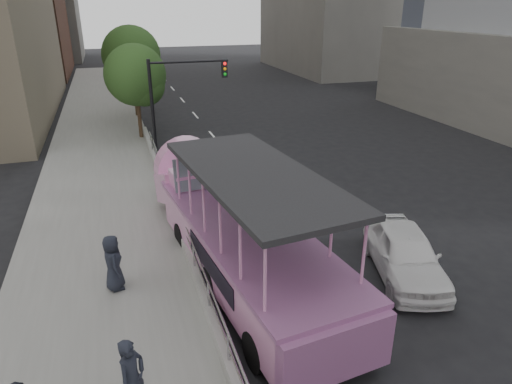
{
  "coord_description": "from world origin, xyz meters",
  "views": [
    {
      "loc": [
        -4.9,
        -11.52,
        7.8
      ],
      "look_at": [
        -0.42,
        2.55,
        1.65
      ],
      "focal_mm": 32.0,
      "sensor_mm": 36.0,
      "label": 1
    }
  ],
  "objects_px": {
    "pedestrian_near": "(132,379)",
    "street_tree_near": "(137,78)",
    "car": "(405,253)",
    "parking_sign": "(186,190)",
    "traffic_signal": "(174,92)",
    "street_tree_far": "(133,58)",
    "pedestrian_far": "(113,263)",
    "duck_boat": "(234,228)"
  },
  "relations": [
    {
      "from": "traffic_signal",
      "to": "street_tree_far",
      "type": "distance_m",
      "value": 9.57
    },
    {
      "from": "parking_sign",
      "to": "pedestrian_near",
      "type": "bearing_deg",
      "value": -106.6
    },
    {
      "from": "street_tree_far",
      "to": "parking_sign",
      "type": "bearing_deg",
      "value": -88.76
    },
    {
      "from": "car",
      "to": "traffic_signal",
      "type": "bearing_deg",
      "value": 126.02
    },
    {
      "from": "street_tree_far",
      "to": "pedestrian_far",
      "type": "bearing_deg",
      "value": -95.94
    },
    {
      "from": "pedestrian_far",
      "to": "car",
      "type": "bearing_deg",
      "value": -108.15
    },
    {
      "from": "pedestrian_near",
      "to": "pedestrian_far",
      "type": "xyz_separation_m",
      "value": [
        -0.24,
        4.56,
        -0.05
      ]
    },
    {
      "from": "pedestrian_far",
      "to": "traffic_signal",
      "type": "height_order",
      "value": "traffic_signal"
    },
    {
      "from": "parking_sign",
      "to": "street_tree_near",
      "type": "height_order",
      "value": "street_tree_near"
    },
    {
      "from": "pedestrian_near",
      "to": "street_tree_near",
      "type": "bearing_deg",
      "value": 35.24
    },
    {
      "from": "street_tree_near",
      "to": "pedestrian_near",
      "type": "bearing_deg",
      "value": -95.12
    },
    {
      "from": "street_tree_near",
      "to": "pedestrian_far",
      "type": "bearing_deg",
      "value": -97.45
    },
    {
      "from": "pedestrian_far",
      "to": "parking_sign",
      "type": "height_order",
      "value": "parking_sign"
    },
    {
      "from": "parking_sign",
      "to": "street_tree_far",
      "type": "relative_size",
      "value": 0.38
    },
    {
      "from": "pedestrian_far",
      "to": "traffic_signal",
      "type": "bearing_deg",
      "value": -24.83
    },
    {
      "from": "traffic_signal",
      "to": "car",
      "type": "bearing_deg",
      "value": -70.91
    },
    {
      "from": "parking_sign",
      "to": "duck_boat",
      "type": "bearing_deg",
      "value": -71.96
    },
    {
      "from": "car",
      "to": "parking_sign",
      "type": "xyz_separation_m",
      "value": [
        -5.8,
        5.03,
        0.83
      ]
    },
    {
      "from": "car",
      "to": "pedestrian_near",
      "type": "distance_m",
      "value": 8.8
    },
    {
      "from": "car",
      "to": "street_tree_far",
      "type": "xyz_separation_m",
      "value": [
        -6.2,
        23.3,
        3.56
      ]
    },
    {
      "from": "street_tree_far",
      "to": "street_tree_near",
      "type": "bearing_deg",
      "value": -91.91
    },
    {
      "from": "pedestrian_near",
      "to": "street_tree_far",
      "type": "height_order",
      "value": "street_tree_far"
    },
    {
      "from": "traffic_signal",
      "to": "street_tree_far",
      "type": "height_order",
      "value": "street_tree_far"
    },
    {
      "from": "duck_boat",
      "to": "traffic_signal",
      "type": "distance_m",
      "value": 12.04
    },
    {
      "from": "car",
      "to": "parking_sign",
      "type": "bearing_deg",
      "value": 155.98
    },
    {
      "from": "pedestrian_far",
      "to": "traffic_signal",
      "type": "relative_size",
      "value": 0.32
    },
    {
      "from": "parking_sign",
      "to": "traffic_signal",
      "type": "relative_size",
      "value": 0.48
    },
    {
      "from": "pedestrian_near",
      "to": "duck_boat",
      "type": "bearing_deg",
      "value": 6.77
    },
    {
      "from": "traffic_signal",
      "to": "street_tree_near",
      "type": "relative_size",
      "value": 0.91
    },
    {
      "from": "car",
      "to": "pedestrian_far",
      "type": "bearing_deg",
      "value": -172.85
    },
    {
      "from": "duck_boat",
      "to": "street_tree_near",
      "type": "relative_size",
      "value": 2.0
    },
    {
      "from": "car",
      "to": "street_tree_far",
      "type": "relative_size",
      "value": 0.68
    },
    {
      "from": "street_tree_far",
      "to": "pedestrian_near",
      "type": "bearing_deg",
      "value": -94.39
    },
    {
      "from": "parking_sign",
      "to": "traffic_signal",
      "type": "bearing_deg",
      "value": 83.54
    },
    {
      "from": "pedestrian_far",
      "to": "street_tree_far",
      "type": "bearing_deg",
      "value": -14.3
    },
    {
      "from": "pedestrian_far",
      "to": "parking_sign",
      "type": "bearing_deg",
      "value": -45.1
    },
    {
      "from": "traffic_signal",
      "to": "street_tree_near",
      "type": "height_order",
      "value": "street_tree_near"
    },
    {
      "from": "parking_sign",
      "to": "street_tree_near",
      "type": "bearing_deg",
      "value": 92.78
    },
    {
      "from": "pedestrian_far",
      "to": "street_tree_near",
      "type": "relative_size",
      "value": 0.29
    },
    {
      "from": "pedestrian_near",
      "to": "street_tree_far",
      "type": "relative_size",
      "value": 0.27
    },
    {
      "from": "pedestrian_near",
      "to": "street_tree_near",
      "type": "height_order",
      "value": "street_tree_near"
    },
    {
      "from": "duck_boat",
      "to": "traffic_signal",
      "type": "xyz_separation_m",
      "value": [
        0.02,
        11.85,
        2.12
      ]
    }
  ]
}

